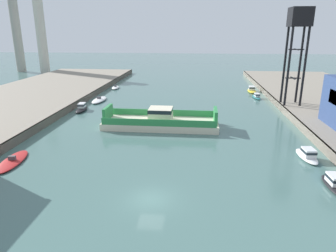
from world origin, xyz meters
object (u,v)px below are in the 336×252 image
Objects in this scene: moored_boat_upstream_b at (252,90)px; crane_tower at (299,27)px; smokestack_distant_a at (41,30)px; moored_boat_far_left at (82,108)px; moored_boat_near_right at (257,96)px; moored_boat_mid_left at (115,87)px; moored_boat_far_right at (307,155)px; chain_ferry at (161,121)px; smokestack_distant_b at (15,24)px; moored_boat_upstream_a at (335,183)px; moored_boat_mid_right at (13,161)px; moored_boat_near_left at (99,100)px.

moored_boat_upstream_b is 0.35× the size of crane_tower.
smokestack_distant_a is (-76.85, 50.97, -0.56)m from crane_tower.
moored_boat_near_right is at bearing 22.47° from moored_boat_far_left.
smokestack_distant_a reaches higher than moored_boat_near_right.
moored_boat_near_right is at bearing -14.47° from moored_boat_mid_left.
moored_boat_far_left reaches higher than moored_boat_far_right.
chain_ferry reaches higher than moored_boat_mid_left.
moored_boat_near_right is at bearing 51.18° from chain_ferry.
smokestack_distant_b reaches higher than chain_ferry.
crane_tower reaches higher than moored_boat_near_right.
moored_boat_upstream_a is 121.84m from smokestack_distant_b.
moored_boat_mid_right is 89.83m from smokestack_distant_a.
chain_ferry is 19.67m from moored_boat_far_left.
chain_ferry is 31.90m from crane_tower.
moored_boat_near_left is 1.27× the size of moored_boat_far_left.
moored_boat_near_left reaches higher than moored_boat_mid_right.
moored_boat_mid_right is at bearing -143.81° from crane_tower.
moored_boat_upstream_a is at bearing -49.08° from smokestack_distant_a.
moored_boat_near_right is at bearing 10.25° from moored_boat_near_left.
moored_boat_upstream_a is at bearing -45.96° from smokestack_distant_b.
moored_boat_far_left is at bearing -95.20° from moored_boat_near_left.
moored_boat_mid_right is 36.55m from moored_boat_far_right.
moored_boat_upstream_a reaches higher than moored_boat_near_right.
moored_boat_near_left reaches higher than moored_boat_mid_left.
smokestack_distant_b reaches higher than moored_boat_near_right.
smokestack_distant_b is at bearing 134.04° from moored_boat_upstream_a.
moored_boat_upstream_b is at bearing -23.38° from smokestack_distant_a.
moored_boat_near_left is 46.96m from moored_boat_far_right.
chain_ferry reaches higher than moored_boat_near_right.
moored_boat_upstream_a reaches higher than moored_boat_near_left.
moored_boat_upstream_b is at bearing 53.56° from moored_boat_mid_right.
moored_boat_upstream_a is at bearing -55.22° from moored_boat_mid_left.
chain_ferry reaches higher than moored_boat_mid_right.
crane_tower is at bearing -26.58° from moored_boat_mid_left.
smokestack_distant_a reaches higher than moored_boat_upstream_b.
smokestack_distant_b reaches higher than crane_tower.
moored_boat_near_left is 39.60m from moored_boat_upstream_b.
chain_ferry is at bearing -48.11° from moored_boat_near_left.
smokestack_distant_a is (-72.52, 83.65, 15.06)m from moored_boat_upstream_a.
chain_ferry is 3.39× the size of moored_boat_mid_left.
moored_boat_upstream_b reaches higher than moored_boat_upstream_a.
moored_boat_upstream_b is (36.53, 49.48, 0.32)m from moored_boat_mid_right.
moored_boat_mid_right is 0.40× the size of crane_tower.
moored_boat_mid_left is 1.02× the size of moored_boat_upstream_a.
moored_boat_mid_right is (-36.33, -41.08, -0.27)m from moored_boat_near_right.
moored_boat_far_left is 42.63m from moored_boat_far_right.
moored_boat_near_left is at bearing 134.48° from moored_boat_upstream_a.
moored_boat_far_right is (19.94, -11.41, -0.50)m from chain_ferry.
moored_boat_far_left is 1.10× the size of moored_boat_far_right.
moored_boat_mid_left is 58.80m from moored_boat_far_right.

